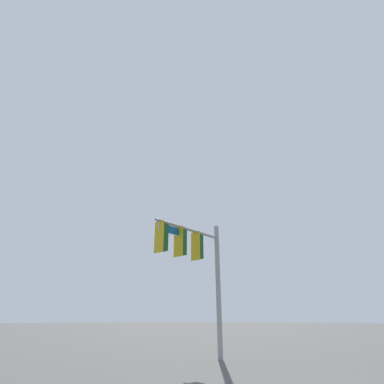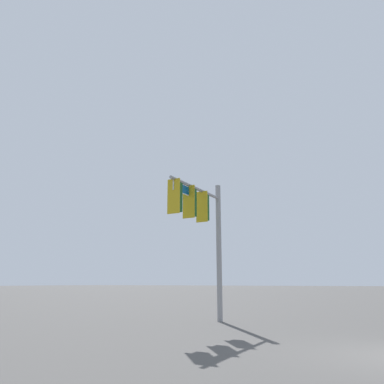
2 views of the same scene
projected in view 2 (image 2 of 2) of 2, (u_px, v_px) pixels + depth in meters
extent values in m
cylinder|color=gray|center=(219.00, 251.00, 16.52)|extent=(0.23, 0.23, 5.96)
cylinder|color=gray|center=(197.00, 189.00, 15.36)|extent=(4.07, 0.21, 0.13)
cube|color=gold|center=(202.00, 207.00, 15.56)|extent=(0.04, 0.52, 1.30)
cube|color=#144719|center=(204.00, 207.00, 15.72)|extent=(0.37, 0.33, 1.10)
cylinder|color=#144719|center=(204.00, 193.00, 15.86)|extent=(0.04, 0.04, 0.12)
cylinder|color=#340503|center=(206.00, 201.00, 15.97)|extent=(0.03, 0.22, 0.22)
cylinder|color=yellow|center=(206.00, 208.00, 15.89)|extent=(0.03, 0.22, 0.22)
cylinder|color=black|center=(206.00, 216.00, 15.81)|extent=(0.03, 0.22, 0.22)
cube|color=gold|center=(189.00, 202.00, 14.61)|extent=(0.04, 0.52, 1.30)
cube|color=#144719|center=(191.00, 203.00, 14.77)|extent=(0.37, 0.33, 1.10)
cylinder|color=#144719|center=(191.00, 188.00, 14.91)|extent=(0.04, 0.04, 0.12)
cylinder|color=#340503|center=(193.00, 195.00, 15.02)|extent=(0.03, 0.22, 0.22)
cylinder|color=yellow|center=(193.00, 203.00, 14.94)|extent=(0.03, 0.22, 0.22)
cylinder|color=black|center=(193.00, 212.00, 14.86)|extent=(0.03, 0.22, 0.22)
cube|color=gold|center=(174.00, 196.00, 13.66)|extent=(0.04, 0.52, 1.30)
cube|color=#144719|center=(176.00, 197.00, 13.82)|extent=(0.37, 0.33, 1.10)
cylinder|color=#144719|center=(176.00, 181.00, 13.96)|extent=(0.04, 0.04, 0.12)
cylinder|color=#340503|center=(179.00, 190.00, 14.07)|extent=(0.03, 0.22, 0.22)
cylinder|color=yellow|center=(179.00, 198.00, 13.99)|extent=(0.03, 0.22, 0.22)
cylinder|color=black|center=(179.00, 207.00, 13.91)|extent=(0.03, 0.22, 0.22)
cube|color=#0A4C7F|center=(183.00, 189.00, 14.35)|extent=(1.43, 0.07, 0.32)
cube|color=white|center=(183.00, 189.00, 14.35)|extent=(1.49, 0.05, 0.38)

